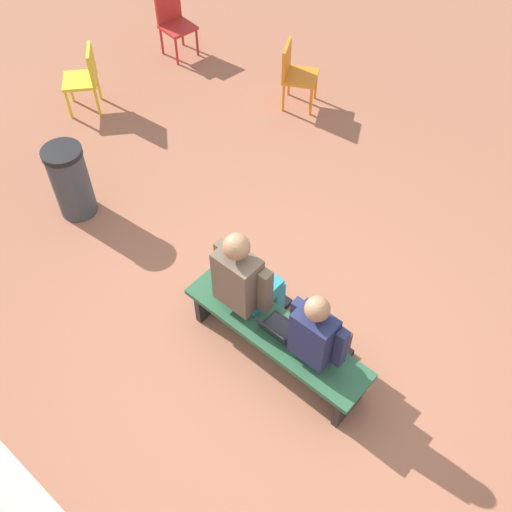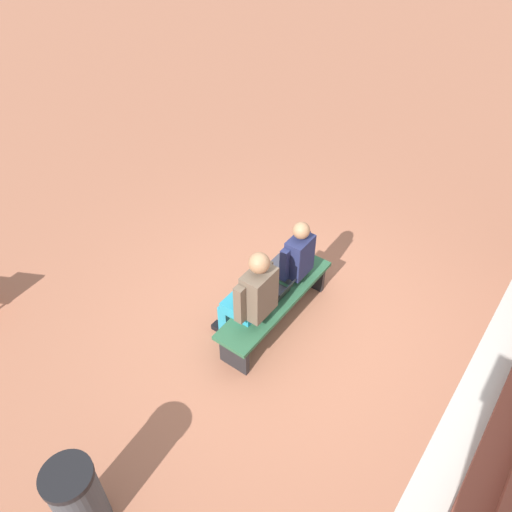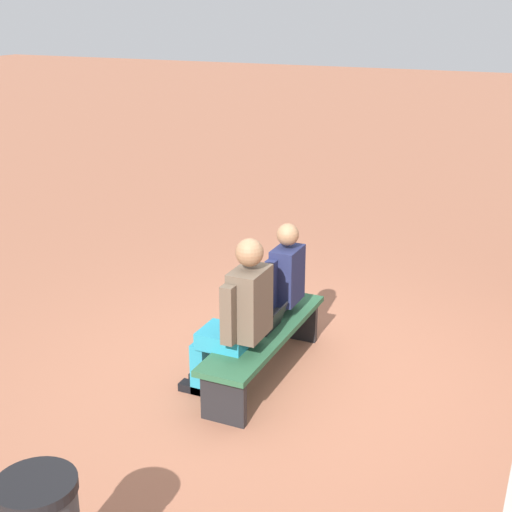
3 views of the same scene
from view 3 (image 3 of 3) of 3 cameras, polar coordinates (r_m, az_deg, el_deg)
ground_plane at (r=6.29m, az=2.00°, el=-9.84°), size 60.00×60.00×0.00m
bench at (r=6.18m, az=0.73°, el=-6.68°), size 1.80×0.44×0.45m
person_student at (r=6.40m, az=1.64°, el=-2.39°), size 0.51×0.64×1.29m
person_adult at (r=5.72m, az=-1.52°, el=-4.73°), size 0.57×0.72×1.40m
laptop at (r=6.13m, az=0.92°, el=-5.39°), size 0.32×0.29×0.21m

